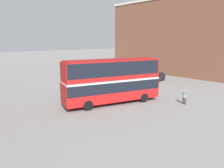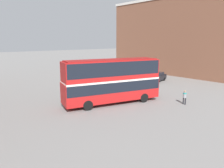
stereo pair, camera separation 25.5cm
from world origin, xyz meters
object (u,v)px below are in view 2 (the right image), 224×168
Objects in this scene: pedestrian_foreground at (185,96)px; parked_car_kerb_near at (96,76)px; double_decker_bus at (112,79)px; parked_car_kerb_far at (157,77)px.

parked_car_kerb_near is at bearing -94.84° from pedestrian_foreground.
double_decker_bus is 2.42× the size of parked_car_kerb_far.
double_decker_bus is 7.10× the size of pedestrian_foreground.
double_decker_bus is at bearing -44.52° from pedestrian_foreground.
double_decker_bus is 2.56× the size of parked_car_kerb_near.
pedestrian_foreground is 0.36× the size of parked_car_kerb_near.
pedestrian_foreground is 13.82m from parked_car_kerb_far.
double_decker_bus is at bearing 5.76° from parked_car_kerb_far.
double_decker_bus is 14.51m from parked_car_kerb_near.
parked_car_kerb_far is at bearing 34.34° from double_decker_bus.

